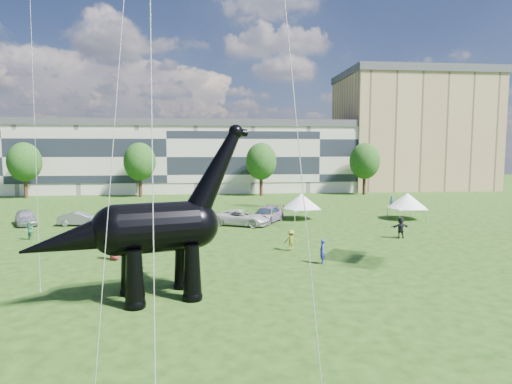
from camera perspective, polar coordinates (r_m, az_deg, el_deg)
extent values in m
plane|color=#16330C|center=(20.08, -5.18, -16.70)|extent=(220.00, 220.00, 0.00)
cube|color=beige|center=(80.99, -11.40, 4.30)|extent=(78.00, 11.00, 12.00)
cube|color=tan|center=(92.79, 20.01, 7.31)|extent=(28.00, 18.00, 22.00)
cylinder|color=#382314|center=(77.80, -28.35, 0.45)|extent=(0.56, 0.56, 3.20)
ellipsoid|color=#14380F|center=(77.58, -28.51, 3.93)|extent=(5.20, 5.20, 6.24)
cylinder|color=#382314|center=(72.81, -15.15, 0.62)|extent=(0.56, 0.56, 3.20)
ellipsoid|color=#14380F|center=(72.57, -15.25, 4.34)|extent=(5.20, 5.20, 6.24)
cylinder|color=#382314|center=(72.30, 0.69, 0.78)|extent=(0.56, 0.56, 3.20)
ellipsoid|color=#14380F|center=(72.06, 0.69, 4.52)|extent=(5.20, 5.20, 6.24)
cylinder|color=#382314|center=(76.45, 14.22, 0.87)|extent=(0.56, 0.56, 3.20)
ellipsoid|color=#14380F|center=(76.22, 14.30, 4.41)|extent=(5.20, 5.20, 6.24)
cone|color=black|center=(21.80, -15.88, -11.13)|extent=(1.23, 1.23, 2.84)
sphere|color=black|center=(22.18, -15.79, -14.22)|extent=(1.04, 1.04, 1.04)
cone|color=black|center=(23.79, -16.53, -9.73)|extent=(1.23, 1.23, 2.84)
sphere|color=black|center=(24.14, -16.44, -12.60)|extent=(1.04, 1.04, 1.04)
cone|color=black|center=(22.30, -8.50, -10.59)|extent=(1.23, 1.23, 2.84)
sphere|color=black|center=(22.68, -8.46, -13.62)|extent=(1.04, 1.04, 1.04)
cone|color=black|center=(24.25, -9.76, -9.29)|extent=(1.23, 1.23, 2.84)
sphere|color=black|center=(24.60, -9.72, -12.10)|extent=(1.04, 1.04, 1.04)
cylinder|color=black|center=(22.47, -13.01, -4.60)|extent=(4.55, 3.62, 2.55)
sphere|color=black|center=(22.22, -18.08, -4.85)|extent=(2.55, 2.55, 2.55)
sphere|color=black|center=(22.89, -8.10, -4.33)|extent=(2.46, 2.46, 2.46)
cone|color=black|center=(22.91, -5.40, 2.61)|extent=(3.82, 2.42, 5.01)
sphere|color=black|center=(23.28, -2.71, 8.02)|extent=(0.79, 0.79, 0.79)
cylinder|color=black|center=(23.38, -2.06, 7.89)|extent=(0.76, 0.59, 0.42)
cone|color=black|center=(22.20, -23.10, -5.86)|extent=(5.37, 3.39, 2.78)
imported|color=silver|center=(49.87, -28.37, -2.97)|extent=(3.78, 4.98, 1.58)
imported|color=slate|center=(47.08, -22.43, -3.33)|extent=(4.19, 1.61, 1.36)
imported|color=silver|center=(43.57, -1.90, -3.44)|extent=(6.27, 4.76, 1.58)
imported|color=#595960|center=(45.31, 1.41, -3.08)|extent=(4.72, 5.95, 1.61)
cube|color=silver|center=(47.73, 6.06, -2.21)|extent=(3.94, 3.94, 0.13)
cone|color=silver|center=(47.63, 6.07, -1.18)|extent=(4.99, 4.99, 1.62)
cylinder|color=#999999|center=(45.82, 5.19, -3.27)|extent=(0.06, 0.06, 1.19)
cylinder|color=#999999|center=(47.18, 8.51, -3.05)|extent=(0.06, 0.06, 1.19)
cylinder|color=#999999|center=(48.54, 3.66, -2.76)|extent=(0.06, 0.06, 1.19)
cylinder|color=#999999|center=(49.82, 6.84, -2.58)|extent=(0.06, 0.06, 1.19)
cube|color=white|center=(50.46, 19.48, -2.05)|extent=(3.35, 3.35, 0.13)
cone|color=white|center=(50.35, 19.51, -1.06)|extent=(4.25, 4.25, 1.65)
cylinder|color=#999999|center=(48.50, 18.63, -3.04)|extent=(0.07, 0.07, 1.21)
cylinder|color=#999999|center=(49.90, 21.82, -2.91)|extent=(0.07, 0.07, 1.21)
cylinder|color=#999999|center=(51.26, 17.16, -2.55)|extent=(0.07, 0.07, 1.21)
cylinder|color=#999999|center=(52.58, 20.22, -2.44)|extent=(0.07, 0.07, 1.21)
imported|color=olive|center=(32.79, 4.69, -6.43)|extent=(1.09, 0.70, 1.60)
imported|color=#5A3980|center=(50.00, -13.03, -2.37)|extent=(1.03, 0.54, 1.68)
imported|color=#317C55|center=(41.21, -27.98, -4.58)|extent=(1.00, 0.93, 1.64)
imported|color=#A3282D|center=(31.50, -18.35, -6.97)|extent=(1.07, 1.00, 1.84)
imported|color=black|center=(39.28, 18.73, -4.52)|extent=(1.79, 0.82, 1.86)
imported|color=navy|center=(29.33, 8.83, -7.85)|extent=(0.53, 0.68, 1.67)
imported|color=#355E86|center=(58.69, 17.65, -1.29)|extent=(0.77, 0.68, 1.76)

